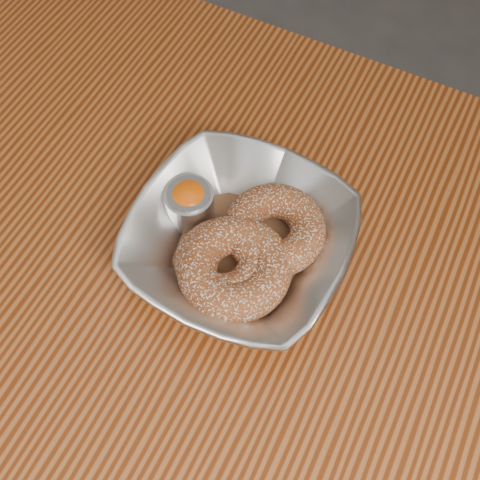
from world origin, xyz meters
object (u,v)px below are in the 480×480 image
at_px(table, 232,341).
at_px(donut_extra, 223,262).
at_px(donut_back, 274,229).
at_px(donut_front, 234,268).
at_px(serving_bowl, 240,241).
at_px(ramekin, 190,202).

xyz_separation_m(table, donut_extra, (-0.03, 0.04, 0.13)).
height_order(table, donut_extra, donut_extra).
distance_m(table, donut_back, 0.16).
relative_size(donut_back, donut_extra, 1.09).
bearing_deg(table, donut_back, 86.98).
bearing_deg(donut_back, donut_front, -105.61).
bearing_deg(serving_bowl, donut_back, 47.32).
distance_m(table, ramekin, 0.18).
bearing_deg(donut_extra, serving_bowl, 81.61).
distance_m(donut_back, donut_front, 0.06).
relative_size(serving_bowl, donut_front, 1.94).
relative_size(donut_front, donut_extra, 1.18).
height_order(table, donut_back, donut_back).
bearing_deg(donut_back, ramekin, -172.19).
height_order(serving_bowl, donut_front, serving_bowl).
bearing_deg(donut_extra, ramekin, 145.33).
bearing_deg(table, ramekin, 138.48).
xyz_separation_m(serving_bowl, donut_extra, (-0.00, -0.03, -0.00)).
xyz_separation_m(table, ramekin, (-0.09, 0.08, 0.13)).
bearing_deg(donut_front, donut_extra, 170.40).
bearing_deg(donut_front, serving_bowl, 106.93).
xyz_separation_m(donut_front, donut_extra, (-0.01, 0.00, -0.00)).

